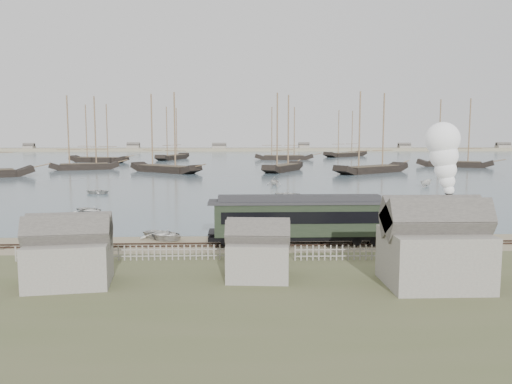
{
  "coord_description": "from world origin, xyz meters",
  "views": [
    {
      "loc": [
        0.67,
        -44.24,
        9.49
      ],
      "look_at": [
        2.61,
        7.85,
        3.5
      ],
      "focal_mm": 35.0,
      "sensor_mm": 36.0,
      "label": 1
    }
  ],
  "objects": [
    {
      "name": "picket_fence_west",
      "position": [
        -6.5,
        -7.0,
        0.0
      ],
      "size": [
        19.0,
        0.1,
        1.2
      ],
      "primitive_type": null,
      "color": "gray",
      "rests_on": "ground"
    },
    {
      "name": "schooner_8",
      "position": [
        18.31,
        144.18,
        10.06
      ],
      "size": [
        22.43,
        7.2,
        20.0
      ],
      "primitive_type": null,
      "rotation": [
        0.0,
        0.0,
        -0.1
      ],
      "color": "black",
      "rests_on": "harbor_water"
    },
    {
      "name": "passenger_coach",
      "position": [
        5.95,
        -2.0,
        2.37
      ],
      "size": [
        15.55,
        3.0,
        3.78
      ],
      "color": "black",
      "rests_on": "ground"
    },
    {
      "name": "shed_left",
      "position": [
        -10.0,
        -13.0,
        0.0
      ],
      "size": [
        5.0,
        4.0,
        4.1
      ],
      "primitive_type": null,
      "color": "gray",
      "rests_on": "ground"
    },
    {
      "name": "locomotive",
      "position": [
        18.18,
        -2.0,
        4.7
      ],
      "size": [
        8.19,
        3.06,
        10.21
      ],
      "color": "black",
      "rests_on": "ground"
    },
    {
      "name": "harbor_water",
      "position": [
        0.0,
        170.0,
        0.03
      ],
      "size": [
        600.0,
        336.0,
        0.06
      ],
      "primitive_type": "cube",
      "color": "#485C67",
      "rests_on": "ground"
    },
    {
      "name": "rowboat_4",
      "position": [
        12.53,
        19.86,
        0.78
      ],
      "size": [
        3.49,
        3.6,
        1.45
      ],
      "primitive_type": "imported",
      "rotation": [
        0.0,
        0.0,
        5.3
      ],
      "color": "silver",
      "rests_on": "harbor_water"
    },
    {
      "name": "schooner_1",
      "position": [
        -40.84,
        92.52,
        10.06
      ],
      "size": [
        18.2,
        10.49,
        20.0
      ],
      "primitive_type": null,
      "rotation": [
        0.0,
        0.0,
        0.38
      ],
      "color": "black",
      "rests_on": "harbor_water"
    },
    {
      "name": "rowboat_3",
      "position": [
        8.36,
        31.39,
        0.46
      ],
      "size": [
        3.4,
        4.29,
        0.8
      ],
      "primitive_type": "imported",
      "rotation": [
        0.0,
        0.0,
        1.39
      ],
      "color": "silver",
      "rests_on": "harbor_water"
    },
    {
      "name": "beached_dinghy",
      "position": [
        -6.06,
        0.69,
        0.45
      ],
      "size": [
        5.16,
        5.37,
        0.91
      ],
      "primitive_type": "imported",
      "rotation": [
        0.0,
        0.0,
        0.9
      ],
      "color": "silver",
      "rests_on": "ground"
    },
    {
      "name": "shed_right",
      "position": [
        13.0,
        -14.0,
        0.0
      ],
      "size": [
        6.0,
        5.0,
        5.1
      ],
      "primitive_type": null,
      "color": "gray",
      "rests_on": "ground"
    },
    {
      "name": "schooner_2",
      "position": [
        -17.68,
        82.49,
        10.06
      ],
      "size": [
        20.23,
        18.09,
        20.0
      ],
      "primitive_type": null,
      "rotation": [
        0.0,
        0.0,
        -0.7
      ],
      "color": "black",
      "rests_on": "harbor_water"
    },
    {
      "name": "rowboat_0",
      "position": [
        -16.94,
        15.31,
        0.51
      ],
      "size": [
        5.21,
        5.29,
        0.9
      ],
      "primitive_type": "imported",
      "rotation": [
        0.0,
        0.0,
        0.83
      ],
      "color": "silver",
      "rests_on": "harbor_water"
    },
    {
      "name": "rowboat_2",
      "position": [
        13.16,
        11.77,
        0.7
      ],
      "size": [
        3.37,
        3.02,
        1.28
      ],
      "primitive_type": "imported",
      "rotation": [
        0.0,
        0.0,
        3.81
      ],
      "color": "silver",
      "rests_on": "harbor_water"
    },
    {
      "name": "schooner_3",
      "position": [
        12.56,
        84.69,
        10.06
      ],
      "size": [
        12.88,
        19.01,
        20.0
      ],
      "primitive_type": null,
      "rotation": [
        0.0,
        0.0,
        1.08
      ],
      "color": "black",
      "rests_on": "harbor_water"
    },
    {
      "name": "schooner_7",
      "position": [
        -24.11,
        147.93,
        10.06
      ],
      "size": [
        11.61,
        22.43,
        20.0
      ],
      "primitive_type": null,
      "rotation": [
        0.0,
        0.0,
        1.26
      ],
      "color": "black",
      "rests_on": "harbor_water"
    },
    {
      "name": "rowboat_7",
      "position": [
        7.59,
        49.14,
        0.87
      ],
      "size": [
        3.5,
        3.16,
        1.62
      ],
      "primitive_type": "imported",
      "rotation": [
        0.0,
        0.0,
        6.1
      ],
      "color": "silver",
      "rests_on": "harbor_water"
    },
    {
      "name": "shed_mid",
      "position": [
        2.0,
        -12.0,
        0.0
      ],
      "size": [
        4.0,
        3.5,
        3.6
      ],
      "primitive_type": null,
      "color": "gray",
      "rests_on": "ground"
    },
    {
      "name": "schooner_6",
      "position": [
        -47.29,
        129.95,
        10.06
      ],
      "size": [
        22.13,
        12.11,
        20.0
      ],
      "primitive_type": null,
      "rotation": [
        0.0,
        0.0,
        -0.35
      ],
      "color": "black",
      "rests_on": "harbor_water"
    },
    {
      "name": "rail_track",
      "position": [
        0.0,
        -2.0,
        0.04
      ],
      "size": [
        120.0,
        1.8,
        0.16
      ],
      "color": "#35251D",
      "rests_on": "ground"
    },
    {
      "name": "rowboat_1",
      "position": [
        1.27,
        20.77,
        0.89
      ],
      "size": [
        2.88,
        3.29,
        1.66
      ],
      "primitive_type": "imported",
      "rotation": [
        0.0,
        0.0,
        1.62
      ],
      "color": "silver",
      "rests_on": "harbor_water"
    },
    {
      "name": "rowboat_6",
      "position": [
        -22.07,
        36.42,
        0.46
      ],
      "size": [
        3.83,
        4.52,
        0.8
      ],
      "primitive_type": "imported",
      "rotation": [
        0.0,
        0.0,
        4.39
      ],
      "color": "silver",
      "rests_on": "harbor_water"
    },
    {
      "name": "ground",
      "position": [
        0.0,
        0.0,
        0.0
      ],
      "size": [
        600.0,
        600.0,
        0.0
      ],
      "primitive_type": "plane",
      "color": "tan",
      "rests_on": "ground"
    },
    {
      "name": "schooner_4",
      "position": [
        34.17,
        78.61,
        10.06
      ],
      "size": [
        22.33,
        18.2,
        20.0
      ],
      "primitive_type": null,
      "rotation": [
        0.0,
        0.0,
        0.62
      ],
      "color": "black",
      "rests_on": "harbor_water"
    },
    {
      "name": "picket_fence_east",
      "position": [
        12.5,
        -7.5,
        0.0
      ],
      "size": [
        15.0,
        0.1,
        1.2
      ],
      "primitive_type": null,
      "color": "gray",
      "rests_on": "ground"
    },
    {
      "name": "far_spit",
      "position": [
        0.0,
        250.0,
        0.0
      ],
      "size": [
        500.0,
        20.0,
        1.8
      ],
      "primitive_type": "cube",
      "color": "tan",
      "rests_on": "ground"
    },
    {
      "name": "schooner_5",
      "position": [
        64.43,
        99.93,
        10.06
      ],
      "size": [
        20.9,
        14.06,
        20.0
      ],
      "primitive_type": null,
      "rotation": [
        0.0,
        0.0,
        -0.48
      ],
      "color": "black",
      "rests_on": "harbor_water"
    },
    {
      "name": "schooner_9",
      "position": [
        47.58,
        170.47,
        10.06
      ],
      "size": [
        22.72,
        20.86,
        20.0
      ],
      "primitive_type": null,
      "rotation": [
        0.0,
        0.0,
        0.72
      ],
      "color": "black",
      "rests_on": "harbor_water"
    },
    {
      "name": "rowboat_5",
      "position": [
        35.1,
        45.14,
        0.72
      ],
      "size": [
        3.31,
        3.31,
        1.31
      ],
      "primitive_type": "imported",
      "rotation": [
        0.0,
        0.0,
        2.36
      ],
      "color": "silver",
      "rests_on": "harbor_water"
    }
  ]
}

